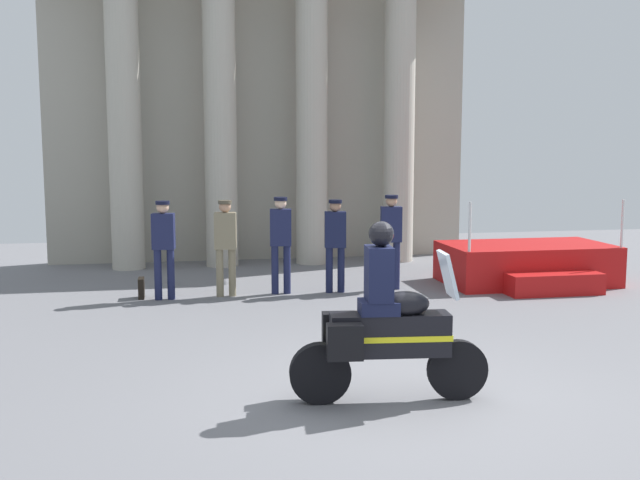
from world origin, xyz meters
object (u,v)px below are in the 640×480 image
officer_in_row_0 (164,242)px  officer_in_row_2 (281,237)px  reviewing_stand (528,265)px  officer_in_row_4 (391,234)px  briefcase_on_ground (141,288)px  motorcycle_with_rider (383,327)px  officer_in_row_3 (335,238)px  officer_in_row_1 (226,240)px

officer_in_row_0 → officer_in_row_2: 2.06m
reviewing_stand → officer_in_row_4: size_ratio=1.80×
officer_in_row_4 → briefcase_on_ground: (-4.53, 0.04, -0.86)m
reviewing_stand → motorcycle_with_rider: size_ratio=1.52×
motorcycle_with_rider → officer_in_row_2: bearing=98.6°
officer_in_row_2 → officer_in_row_3: 0.99m
reviewing_stand → officer_in_row_3: (-3.84, -0.12, 0.63)m
officer_in_row_4 → motorcycle_with_rider: (-1.79, -5.87, -0.25)m
officer_in_row_0 → briefcase_on_ground: (-0.41, 0.19, -0.84)m
officer_in_row_3 → motorcycle_with_rider: motorcycle_with_rider is taller
reviewing_stand → officer_in_row_2: 4.87m
officer_in_row_2 → officer_in_row_3: officer_in_row_2 is taller
reviewing_stand → officer_in_row_0: (-6.89, -0.19, 0.64)m
officer_in_row_2 → officer_in_row_1: bearing=11.1°
reviewing_stand → officer_in_row_3: bearing=-178.3°
officer_in_row_2 → briefcase_on_ground: size_ratio=4.86×
reviewing_stand → motorcycle_with_rider: (-4.56, -5.91, 0.42)m
reviewing_stand → officer_in_row_2: officer_in_row_2 is taller
officer_in_row_2 → reviewing_stand: bearing=-171.1°
officer_in_row_3 → motorcycle_with_rider: size_ratio=0.81×
officer_in_row_4 → officer_in_row_1: bearing=9.5°
officer_in_row_1 → officer_in_row_3: bearing=-172.1°
officer_in_row_3 → officer_in_row_4: 1.08m
briefcase_on_ground → officer_in_row_0: bearing=-24.8°
officer_in_row_3 → officer_in_row_4: size_ratio=0.96×
briefcase_on_ground → motorcycle_with_rider: bearing=-65.2°
officer_in_row_2 → briefcase_on_ground: (-2.47, 0.06, -0.85)m
briefcase_on_ground → officer_in_row_1: bearing=-4.1°
officer_in_row_4 → briefcase_on_ground: 4.61m
officer_in_row_1 → officer_in_row_4: 3.05m
officer_in_row_1 → briefcase_on_ground: bearing=4.2°
officer_in_row_0 → officer_in_row_2: bearing=-168.0°
officer_in_row_3 → briefcase_on_ground: officer_in_row_3 is taller
motorcycle_with_rider → reviewing_stand: bearing=58.3°
officer_in_row_4 → briefcase_on_ground: size_ratio=4.89×
reviewing_stand → briefcase_on_ground: (-7.29, 0.00, -0.19)m
reviewing_stand → officer_in_row_0: 6.92m
officer_in_row_1 → officer_in_row_3: size_ratio=1.01×
officer_in_row_4 → briefcase_on_ground: officer_in_row_4 is taller
officer_in_row_0 → officer_in_row_3: 3.05m
reviewing_stand → motorcycle_with_rider: 7.47m
officer_in_row_0 → officer_in_row_1: officer_in_row_0 is taller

